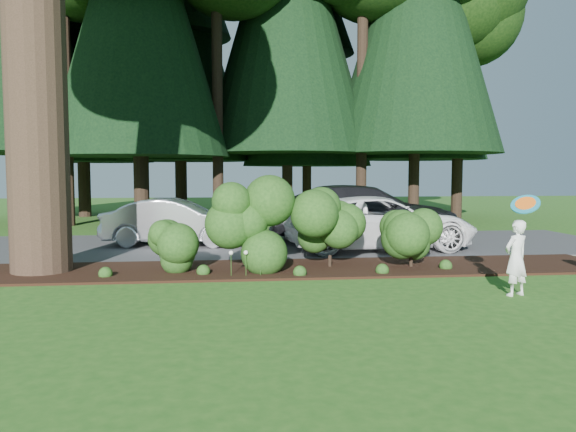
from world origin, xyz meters
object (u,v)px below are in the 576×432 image
Objects in this scene: car_dark_suv at (365,213)px; frisbee at (525,204)px; car_silver_wagon at (176,222)px; child at (516,258)px; car_white_suv at (380,223)px.

car_dark_suv is 11.17× the size of frisbee.
car_dark_suv reaches higher than car_silver_wagon.
car_silver_wagon reaches higher than child.
child is at bearing -176.44° from car_white_suv.
car_dark_suv is (0.04, 1.91, 0.13)m from car_white_suv.
car_silver_wagon is at bearing 131.65° from frisbee.
child is (6.45, -7.29, -0.04)m from car_silver_wagon.
car_white_suv is at bearing -104.42° from child.
car_silver_wagon is 5.84m from car_white_suv.
frisbee reaches higher than child.
frisbee is (0.10, -0.07, 0.94)m from child.
frisbee reaches higher than car_silver_wagon.
car_dark_suv is 4.48× the size of child.
car_silver_wagon is 5.73m from car_dark_suv.
car_dark_suv reaches higher than child.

